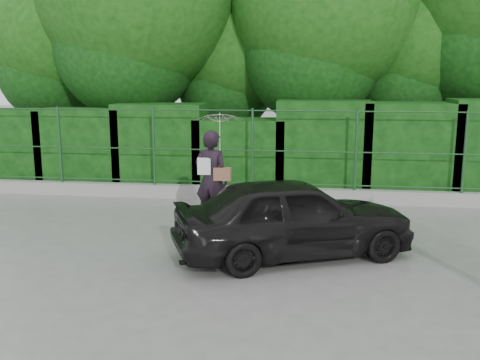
# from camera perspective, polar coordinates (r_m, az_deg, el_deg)

# --- Properties ---
(ground) EXTENTS (80.00, 80.00, 0.00)m
(ground) POSITION_cam_1_polar(r_m,az_deg,el_deg) (8.12, -5.03, -9.33)
(ground) COLOR gray
(kerb) EXTENTS (14.00, 0.25, 0.30)m
(kerb) POSITION_cam_1_polar(r_m,az_deg,el_deg) (12.33, -0.54, -1.40)
(kerb) COLOR #9E9E99
(kerb) RESTS_ON ground
(fence) EXTENTS (14.13, 0.06, 1.80)m
(fence) POSITION_cam_1_polar(r_m,az_deg,el_deg) (12.12, 0.49, 3.42)
(fence) COLOR #1D4723
(fence) RESTS_ON kerb
(hedge) EXTENTS (14.20, 1.20, 2.29)m
(hedge) POSITION_cam_1_polar(r_m,az_deg,el_deg) (13.13, 0.95, 3.35)
(hedge) COLOR black
(hedge) RESTS_ON ground
(trees) EXTENTS (17.10, 6.15, 8.08)m
(trees) POSITION_cam_1_polar(r_m,az_deg,el_deg) (15.27, 5.67, 17.84)
(trees) COLOR black
(trees) RESTS_ON ground
(woman) EXTENTS (0.97, 0.91, 2.16)m
(woman) POSITION_cam_1_polar(r_m,az_deg,el_deg) (10.02, -2.57, 2.79)
(woman) COLOR black
(woman) RESTS_ON ground
(car) EXTENTS (4.06, 2.88, 1.28)m
(car) POSITION_cam_1_polar(r_m,az_deg,el_deg) (8.46, 5.72, -3.93)
(car) COLOR black
(car) RESTS_ON ground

